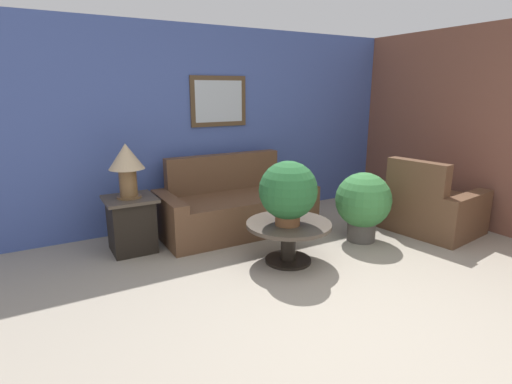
% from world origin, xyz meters
% --- Properties ---
extents(ground_plane, '(20.00, 20.00, 0.00)m').
position_xyz_m(ground_plane, '(0.00, 0.00, 0.00)').
color(ground_plane, gray).
extents(wall_back, '(7.85, 0.09, 2.60)m').
position_xyz_m(wall_back, '(0.00, 3.07, 1.31)').
color(wall_back, '#42569E').
rests_on(wall_back, ground_plane).
extents(wall_right, '(0.06, 5.04, 2.60)m').
position_xyz_m(wall_right, '(2.96, 1.52, 1.30)').
color(wall_right, brown).
rests_on(wall_right, ground_plane).
extents(couch_main, '(1.96, 0.92, 0.96)m').
position_xyz_m(couch_main, '(0.07, 2.46, 0.31)').
color(couch_main, brown).
rests_on(couch_main, ground_plane).
extents(armchair, '(1.06, 1.25, 0.96)m').
position_xyz_m(armchair, '(2.25, 1.21, 0.30)').
color(armchair, brown).
rests_on(armchair, ground_plane).
extents(coffee_table, '(0.90, 0.90, 0.44)m').
position_xyz_m(coffee_table, '(0.11, 1.29, 0.32)').
color(coffee_table, black).
rests_on(coffee_table, ground_plane).
extents(side_table, '(0.55, 0.55, 0.63)m').
position_xyz_m(side_table, '(-1.26, 2.42, 0.32)').
color(side_table, black).
rests_on(side_table, ground_plane).
extents(table_lamp, '(0.39, 0.39, 0.60)m').
position_xyz_m(table_lamp, '(-1.26, 2.42, 1.02)').
color(table_lamp, brown).
rests_on(table_lamp, side_table).
extents(potted_plant_on_table, '(0.60, 0.60, 0.66)m').
position_xyz_m(potted_plant_on_table, '(0.07, 1.25, 0.79)').
color(potted_plant_on_table, brown).
rests_on(potted_plant_on_table, coffee_table).
extents(potted_plant_floor, '(0.67, 0.67, 0.84)m').
position_xyz_m(potted_plant_floor, '(1.24, 1.37, 0.47)').
color(potted_plant_floor, '#4C4742').
rests_on(potted_plant_floor, ground_plane).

